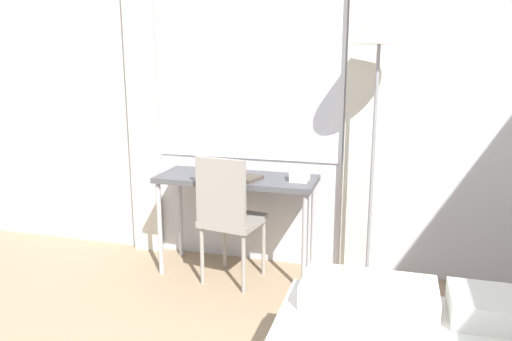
{
  "coord_description": "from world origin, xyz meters",
  "views": [
    {
      "loc": [
        0.81,
        -0.7,
        1.65
      ],
      "look_at": [
        -0.05,
        2.34,
        0.92
      ],
      "focal_mm": 35.0,
      "sensor_mm": 36.0,
      "label": 1
    }
  ],
  "objects_px": {
    "book": "(240,177)",
    "telephone": "(300,175)",
    "desk": "(237,186)",
    "standing_lamp": "(379,52)",
    "desk_chair": "(228,212)"
  },
  "relations": [
    {
      "from": "desk",
      "to": "book",
      "type": "distance_m",
      "value": 0.12
    },
    {
      "from": "desk",
      "to": "standing_lamp",
      "type": "bearing_deg",
      "value": -3.21
    },
    {
      "from": "desk",
      "to": "desk_chair",
      "type": "bearing_deg",
      "value": -90.36
    },
    {
      "from": "standing_lamp",
      "to": "desk",
      "type": "bearing_deg",
      "value": 176.79
    },
    {
      "from": "desk_chair",
      "to": "telephone",
      "type": "distance_m",
      "value": 0.58
    },
    {
      "from": "desk",
      "to": "desk_chair",
      "type": "height_order",
      "value": "desk_chair"
    },
    {
      "from": "desk",
      "to": "standing_lamp",
      "type": "height_order",
      "value": "standing_lamp"
    },
    {
      "from": "desk_chair",
      "to": "book",
      "type": "bearing_deg",
      "value": 80.22
    },
    {
      "from": "desk",
      "to": "telephone",
      "type": "distance_m",
      "value": 0.49
    },
    {
      "from": "desk",
      "to": "desk_chair",
      "type": "xyz_separation_m",
      "value": [
        -0.0,
        -0.2,
        -0.15
      ]
    },
    {
      "from": "standing_lamp",
      "to": "book",
      "type": "bearing_deg",
      "value": -179.63
    },
    {
      "from": "book",
      "to": "telephone",
      "type": "bearing_deg",
      "value": 8.36
    },
    {
      "from": "desk_chair",
      "to": "standing_lamp",
      "type": "xyz_separation_m",
      "value": [
        0.99,
        0.14,
        1.13
      ]
    },
    {
      "from": "book",
      "to": "desk",
      "type": "bearing_deg",
      "value": 127.1
    },
    {
      "from": "standing_lamp",
      "to": "book",
      "type": "relative_size",
      "value": 5.91
    }
  ]
}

